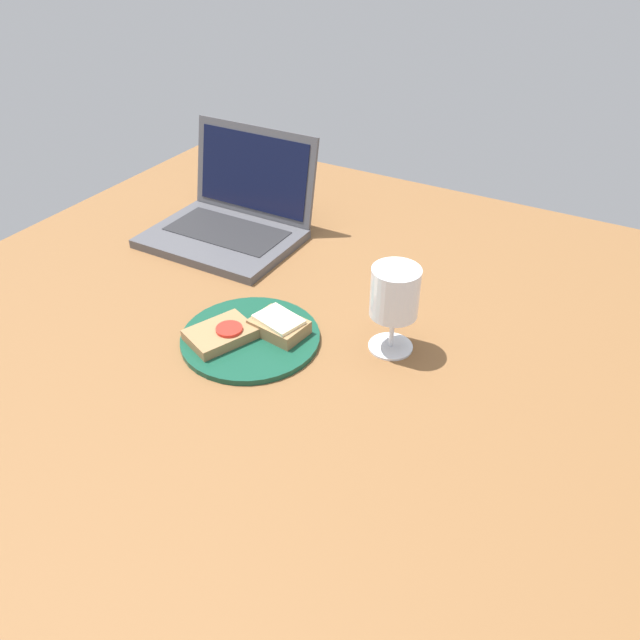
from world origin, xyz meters
The scene contains 6 objects.
wooden_table centered at (0.00, 0.00, 1.50)cm, with size 140.00×140.00×3.00cm, color brown.
plate centered at (-1.19, -7.98, 3.52)cm, with size 24.03×24.03×1.04cm, color #144733.
sandwich_with_tomato centered at (-4.96, -11.17, 5.05)cm, with size 11.48×13.01×2.40cm.
sandwich_with_cheese centered at (2.68, -4.74, 5.50)cm, with size 10.06×7.84×3.06cm.
wine_glass centered at (20.72, 2.10, 13.46)cm, with size 8.01×8.01×15.45cm.
laptop centered at (-26.88, 21.90, 6.95)cm, with size 31.71×27.90×21.37cm.
Camera 1 is at (51.56, -76.83, 68.39)cm, focal length 35.00 mm.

